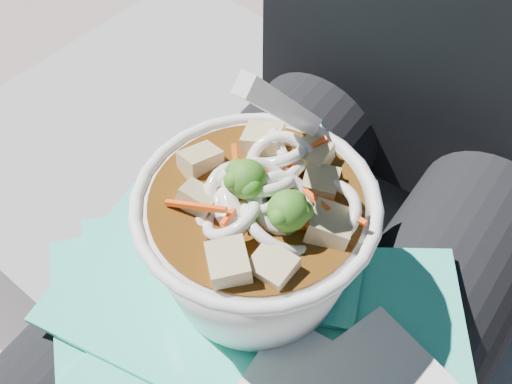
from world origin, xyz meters
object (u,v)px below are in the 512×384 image
Objects in this scene: udon_bowl at (257,232)px; stone_ledge at (337,352)px; lap at (277,333)px; person_body at (335,237)px; plastic_bag at (238,304)px.

stone_ledge is at bearing 85.61° from udon_bowl.
lap is 2.37× the size of udon_bowl.
plastic_bag is (-0.02, -0.13, 0.05)m from person_body.
plastic_bag is at bearing -94.71° from stone_ledge.
plastic_bag reaches higher than stone_ledge.
plastic_bag is 0.07m from udon_bowl.
stone_ledge is 2.08× the size of lap.
plastic_bag is 1.79× the size of udon_bowl.
lap is at bearing 42.43° from udon_bowl.
udon_bowl is (-0.01, -0.10, 0.11)m from person_body.
lap reaches higher than stone_ledge.
lap is 0.10m from person_body.
stone_ledge is at bearing 85.29° from plastic_bag.
stone_ledge is 0.46m from udon_bowl.
udon_bowl is (-0.01, -0.01, 0.15)m from lap.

